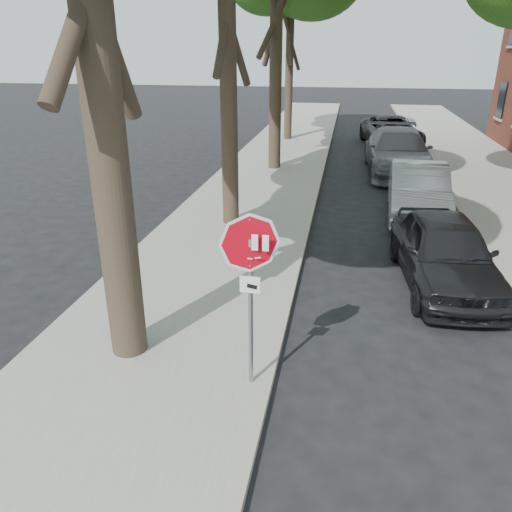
{
  "coord_description": "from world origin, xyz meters",
  "views": [
    {
      "loc": [
        0.45,
        -5.93,
        4.66
      ],
      "look_at": [
        -0.66,
        0.18,
        2.05
      ],
      "focal_mm": 35.0,
      "sensor_mm": 36.0,
      "label": 1
    }
  ],
  "objects_px": {
    "car_b": "(418,191)",
    "car_c": "(398,152)",
    "car_a": "(445,252)",
    "stop_sign": "(250,269)",
    "car_d": "(391,132)"
  },
  "relations": [
    {
      "from": "car_a",
      "to": "stop_sign",
      "type": "bearing_deg",
      "value": -133.0
    },
    {
      "from": "car_a",
      "to": "car_c",
      "type": "bearing_deg",
      "value": 86.02
    },
    {
      "from": "car_b",
      "to": "car_c",
      "type": "relative_size",
      "value": 0.79
    },
    {
      "from": "car_b",
      "to": "car_c",
      "type": "bearing_deg",
      "value": 94.48
    },
    {
      "from": "car_a",
      "to": "car_b",
      "type": "height_order",
      "value": "car_b"
    },
    {
      "from": "car_a",
      "to": "car_c",
      "type": "height_order",
      "value": "car_c"
    },
    {
      "from": "stop_sign",
      "to": "car_b",
      "type": "xyz_separation_m",
      "value": [
        3.3,
        8.94,
        -1.2
      ]
    },
    {
      "from": "car_b",
      "to": "car_d",
      "type": "bearing_deg",
      "value": 92.96
    },
    {
      "from": "car_a",
      "to": "car_b",
      "type": "relative_size",
      "value": 0.95
    },
    {
      "from": "stop_sign",
      "to": "car_c",
      "type": "height_order",
      "value": "stop_sign"
    },
    {
      "from": "car_c",
      "to": "car_a",
      "type": "bearing_deg",
      "value": -91.28
    },
    {
      "from": "stop_sign",
      "to": "car_c",
      "type": "bearing_deg",
      "value": 77.67
    },
    {
      "from": "car_a",
      "to": "car_c",
      "type": "distance_m",
      "value": 10.23
    },
    {
      "from": "car_c",
      "to": "car_d",
      "type": "relative_size",
      "value": 1.09
    },
    {
      "from": "car_b",
      "to": "car_c",
      "type": "height_order",
      "value": "car_c"
    }
  ]
}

